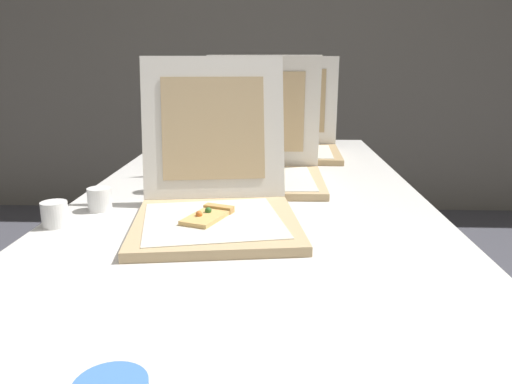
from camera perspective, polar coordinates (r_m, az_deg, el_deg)
The scene contains 9 objects.
wall_back at distance 3.79m, azimuth 1.25°, elevation 17.54°, with size 10.00×0.10×2.60m, color gray.
table at distance 1.43m, azimuth -0.55°, elevation -2.35°, with size 1.00×2.18×0.75m.
pizza_box_front at distance 1.19m, azimuth -4.79°, elevation -0.91°, with size 0.44×0.51×0.39m.
pizza_box_middle at distance 1.58m, azimuth 0.82°, elevation 3.19°, with size 0.38×0.39×0.40m.
pizza_box_back at distance 2.07m, azimuth 4.37°, elevation 5.99°, with size 0.39×0.40×0.40m.
cup_white_near_left at distance 1.25m, azimuth -22.43°, elevation -2.40°, with size 0.06×0.06×0.06m, color white.
cup_white_near_center at distance 1.35m, azimuth -17.78°, elevation -0.80°, with size 0.06×0.06×0.06m, color white.
cup_white_far at distance 1.79m, azimuth -8.30°, elevation 3.54°, with size 0.06×0.06×0.06m, color white.
cup_white_mid at distance 1.50m, azimuth -11.60°, elevation 1.17°, with size 0.06×0.06×0.06m, color white.
Camera 1 is at (0.07, -0.76, 1.13)m, focal length 34.29 mm.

